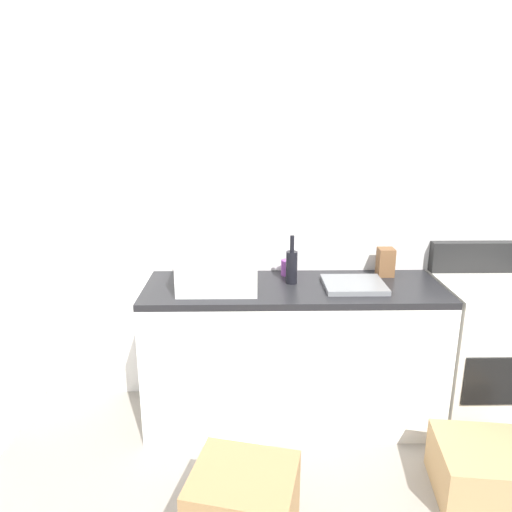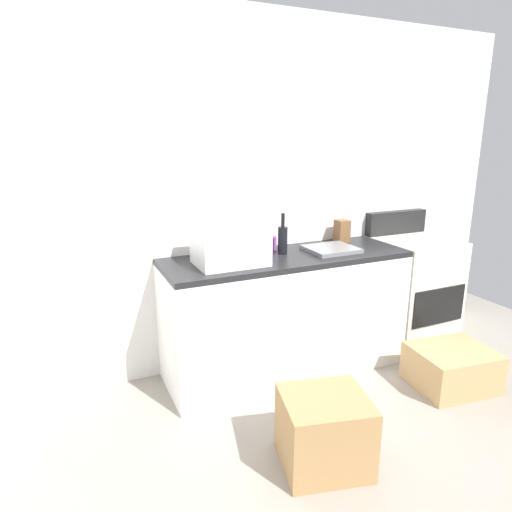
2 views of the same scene
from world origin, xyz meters
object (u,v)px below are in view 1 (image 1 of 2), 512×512
(wine_bottle, at_px, (292,266))
(cardboard_box_medium, at_px, (245,511))
(microwave, at_px, (218,267))
(coffee_mug, at_px, (287,268))
(stove_oven, at_px, (484,349))
(knife_block, at_px, (385,262))
(cardboard_box_large, at_px, (490,472))

(wine_bottle, relative_size, cardboard_box_medium, 0.67)
(microwave, distance_m, coffee_mug, 0.50)
(stove_oven, distance_m, knife_block, 0.83)
(coffee_mug, distance_m, cardboard_box_medium, 1.45)
(microwave, xyz_separation_m, coffee_mug, (0.43, 0.25, -0.09))
(knife_block, height_order, cardboard_box_medium, knife_block)
(cardboard_box_large, xyz_separation_m, cardboard_box_medium, (-1.25, -0.29, 0.06))
(microwave, height_order, knife_block, microwave)
(cardboard_box_medium, bearing_deg, coffee_mug, 77.38)
(knife_block, distance_m, cardboard_box_medium, 1.69)
(wine_bottle, xyz_separation_m, coffee_mug, (-0.01, 0.16, -0.06))
(coffee_mug, height_order, cardboard_box_medium, coffee_mug)
(stove_oven, bearing_deg, cardboard_box_medium, -146.34)
(stove_oven, height_order, cardboard_box_large, stove_oven)
(coffee_mug, distance_m, knife_block, 0.63)
(cardboard_box_large, bearing_deg, cardboard_box_medium, -166.83)
(coffee_mug, height_order, knife_block, knife_block)
(microwave, relative_size, cardboard_box_medium, 1.02)
(coffee_mug, bearing_deg, cardboard_box_large, -43.08)
(microwave, xyz_separation_m, knife_block, (1.06, 0.23, -0.05))
(coffee_mug, bearing_deg, knife_block, -1.86)
(stove_oven, relative_size, cardboard_box_large, 2.05)
(microwave, bearing_deg, cardboard_box_large, -25.29)
(stove_oven, distance_m, coffee_mug, 1.35)
(microwave, relative_size, knife_block, 2.56)
(stove_oven, relative_size, wine_bottle, 3.67)
(cardboard_box_medium, bearing_deg, wine_bottle, 74.88)
(microwave, height_order, cardboard_box_large, microwave)
(microwave, relative_size, wine_bottle, 1.53)
(stove_oven, relative_size, knife_block, 6.11)
(coffee_mug, xyz_separation_m, cardboard_box_large, (0.98, -0.92, -0.81))
(wine_bottle, bearing_deg, coffee_mug, 95.10)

